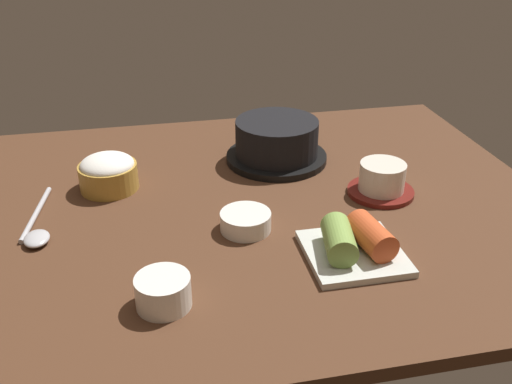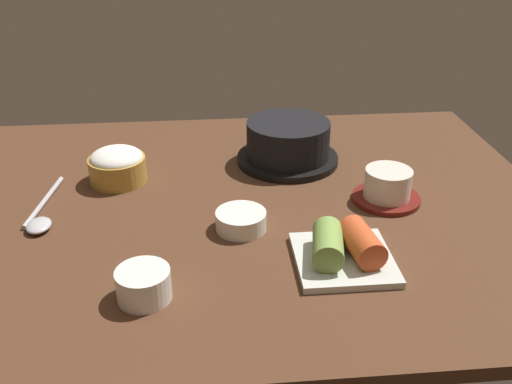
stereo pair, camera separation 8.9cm
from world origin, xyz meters
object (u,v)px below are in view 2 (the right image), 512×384
object	(u,v)px
stone_pot	(288,142)
spoon	(41,217)
kimchi_plate	(344,250)
side_bowl_near	(144,284)
tea_cup_with_saucer	(387,187)
rice_bowl	(117,165)
banchan_cup_center	(241,220)

from	to	relation	value
stone_pot	spoon	xyz separation A→B (cm)	(-40.22, -17.56, -3.22)
kimchi_plate	side_bowl_near	bearing A→B (deg)	-168.79
stone_pot	tea_cup_with_saucer	xyz separation A→B (cm)	(13.74, -16.20, -1.32)
stone_pot	kimchi_plate	bearing A→B (deg)	-84.71
rice_bowl	banchan_cup_center	world-z (taller)	rice_bowl
stone_pot	rice_bowl	distance (cm)	30.44
stone_pot	kimchi_plate	size ratio (longest dim) A/B	1.42
tea_cup_with_saucer	kimchi_plate	world-z (taller)	tea_cup_with_saucer
tea_cup_with_saucer	side_bowl_near	bearing A→B (deg)	-149.69
spoon	rice_bowl	bearing A→B (deg)	50.43
tea_cup_with_saucer	kimchi_plate	distance (cm)	19.56
banchan_cup_center	side_bowl_near	world-z (taller)	side_bowl_near
rice_bowl	spoon	distance (cm)	16.26
rice_bowl	tea_cup_with_saucer	distance (cm)	45.10
stone_pot	rice_bowl	size ratio (longest dim) A/B	1.92
side_bowl_near	spoon	distance (cm)	26.51
rice_bowl	banchan_cup_center	bearing A→B (deg)	-41.46
tea_cup_with_saucer	side_bowl_near	distance (cm)	42.64
kimchi_plate	side_bowl_near	world-z (taller)	kimchi_plate
banchan_cup_center	side_bowl_near	size ratio (longest dim) A/B	1.11
rice_bowl	kimchi_plate	distance (cm)	42.89
rice_bowl	banchan_cup_center	size ratio (longest dim) A/B	1.28
rice_bowl	side_bowl_near	xyz separation A→B (cm)	(6.91, -32.55, -0.91)
rice_bowl	banchan_cup_center	distance (cm)	26.52
kimchi_plate	stone_pot	bearing A→B (deg)	95.29
banchan_cup_center	kimchi_plate	bearing A→B (deg)	-36.83
stone_pot	banchan_cup_center	size ratio (longest dim) A/B	2.46
tea_cup_with_saucer	kimchi_plate	bearing A→B (deg)	-123.28
tea_cup_with_saucer	kimchi_plate	xyz separation A→B (cm)	(-10.73, -16.35, -0.47)
stone_pot	tea_cup_with_saucer	distance (cm)	21.28
kimchi_plate	spoon	bearing A→B (deg)	160.88
tea_cup_with_saucer	side_bowl_near	world-z (taller)	tea_cup_with_saucer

